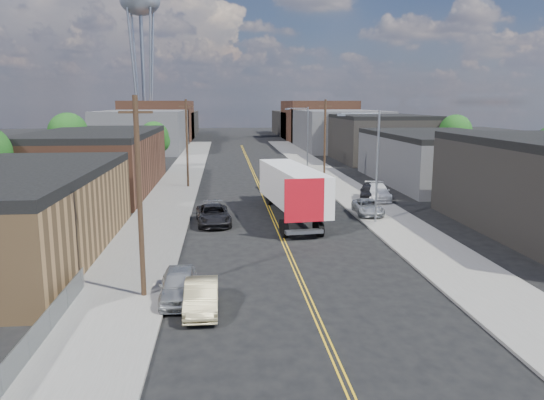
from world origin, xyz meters
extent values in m
plane|color=black|center=(0.00, 60.00, 0.00)|extent=(260.00, 260.00, 0.00)
cube|color=gold|center=(0.00, 45.00, 0.01)|extent=(0.32, 120.00, 0.01)
cube|color=slate|center=(-9.50, 45.00, 0.07)|extent=(5.00, 140.00, 0.15)
cube|color=slate|center=(9.50, 45.00, 0.07)|extent=(5.00, 140.00, 0.15)
cube|color=brown|center=(-18.00, 18.00, 2.50)|extent=(12.00, 22.00, 5.00)
cube|color=#543021|center=(-18.00, 44.00, 3.00)|extent=(12.00, 26.00, 6.00)
cube|color=black|center=(-18.00, 44.00, 6.30)|extent=(12.00, 26.00, 0.60)
cube|color=navy|center=(15.20, 20.00, 3.60)|extent=(0.30, 20.00, 0.80)
cube|color=#3E3F41|center=(22.00, 46.00, 2.75)|extent=(14.00, 24.00, 5.50)
cube|color=black|center=(22.00, 46.00, 5.80)|extent=(14.00, 24.00, 0.60)
cube|color=black|center=(22.00, 72.00, 3.50)|extent=(14.00, 22.00, 7.00)
cube|color=black|center=(22.00, 72.00, 7.30)|extent=(14.00, 22.00, 0.60)
cube|color=#3E3F41|center=(-20.00, 95.00, 4.00)|extent=(16.00, 30.00, 8.00)
cube|color=#3E3F41|center=(20.00, 95.00, 4.00)|extent=(16.00, 30.00, 8.00)
cube|color=#543021|center=(-20.00, 120.00, 5.00)|extent=(16.00, 26.00, 10.00)
cube|color=#543021|center=(20.00, 120.00, 5.00)|extent=(16.00, 26.00, 10.00)
cube|color=black|center=(-20.00, 140.00, 3.50)|extent=(16.00, 40.00, 7.00)
cube|color=black|center=(20.00, 140.00, 3.50)|extent=(16.00, 40.00, 7.00)
cylinder|color=gray|center=(-22.00, 110.00, 15.00)|extent=(0.80, 0.80, 30.00)
cylinder|color=gray|center=(-23.76, 108.24, 15.00)|extent=(1.94, 1.94, 29.98)
cylinder|color=gray|center=(-20.24, 108.24, 15.00)|extent=(1.94, 1.94, 29.98)
cylinder|color=gray|center=(-23.76, 111.76, 15.00)|extent=(1.94, 1.94, 29.98)
cylinder|color=gray|center=(-20.24, 111.76, 15.00)|extent=(1.94, 1.94, 29.98)
ellipsoid|color=#9EA8B2|center=(-22.00, 110.00, 32.00)|extent=(9.00, 9.00, 6.75)
cylinder|color=gray|center=(8.00, 25.00, 4.50)|extent=(0.18, 0.18, 9.00)
cylinder|color=gray|center=(6.50, 25.00, 8.80)|extent=(3.00, 0.12, 0.12)
cube|color=gray|center=(5.00, 25.00, 8.70)|extent=(0.60, 0.25, 0.18)
cylinder|color=gray|center=(8.00, 60.00, 4.50)|extent=(0.18, 0.18, 9.00)
cylinder|color=gray|center=(6.50, 60.00, 8.80)|extent=(3.00, 0.12, 0.12)
cube|color=gray|center=(5.00, 60.00, 8.70)|extent=(0.60, 0.25, 0.18)
cylinder|color=black|center=(-8.20, 10.00, 5.00)|extent=(0.26, 0.26, 10.00)
cube|color=black|center=(-8.20, 10.00, 9.20)|extent=(1.60, 0.12, 0.12)
cylinder|color=black|center=(-8.20, 45.00, 5.00)|extent=(0.26, 0.26, 10.00)
cube|color=black|center=(-8.20, 45.00, 9.20)|extent=(1.60, 0.12, 0.12)
cylinder|color=black|center=(8.20, 48.00, 5.00)|extent=(0.26, 0.26, 10.00)
cube|color=black|center=(8.20, 48.00, 9.20)|extent=(1.60, 0.12, 0.12)
cube|color=slate|center=(-11.50, 3.50, 0.60)|extent=(0.02, 16.00, 1.20)
cube|color=slate|center=(-11.50, 3.50, 1.20)|extent=(0.05, 16.00, 0.05)
cylinder|color=black|center=(-24.00, 55.00, 2.25)|extent=(0.36, 0.36, 4.50)
sphere|color=#10390F|center=(-24.00, 55.00, 5.85)|extent=(5.04, 5.04, 5.04)
sphere|color=#10390F|center=(-23.40, 55.30, 4.95)|extent=(3.96, 3.96, 3.96)
sphere|color=#10390F|center=(-24.50, 54.60, 5.22)|extent=(3.60, 3.60, 3.60)
cylinder|color=black|center=(-14.00, 62.00, 1.88)|extent=(0.36, 0.36, 3.75)
sphere|color=#10390F|center=(-14.00, 62.00, 4.88)|extent=(4.20, 4.20, 4.20)
sphere|color=#10390F|center=(-13.40, 62.30, 4.12)|extent=(3.30, 3.30, 3.30)
sphere|color=#10390F|center=(-14.50, 61.60, 4.35)|extent=(3.00, 3.00, 3.00)
cylinder|color=black|center=(30.00, 60.00, 2.12)|extent=(0.36, 0.36, 4.25)
sphere|color=#10390F|center=(30.00, 60.00, 5.53)|extent=(4.76, 4.76, 4.76)
sphere|color=#10390F|center=(30.60, 60.30, 4.68)|extent=(3.74, 3.74, 3.74)
sphere|color=#10390F|center=(29.50, 59.60, 4.93)|extent=(3.40, 3.40, 3.40)
cube|color=silver|center=(1.50, 27.09, 2.87)|extent=(4.50, 13.48, 3.09)
cube|color=#A00C17|center=(1.50, 20.48, 2.87)|extent=(2.88, 0.48, 3.11)
cube|color=gray|center=(1.50, 20.48, 0.61)|extent=(2.78, 0.94, 0.25)
cube|color=black|center=(1.50, 35.25, 1.71)|extent=(3.17, 3.84, 3.42)
cylinder|color=black|center=(1.50, 21.88, 0.55)|extent=(2.98, 1.45, 1.10)
cylinder|color=black|center=(1.50, 35.25, 0.55)|extent=(2.87, 1.44, 1.10)
imported|color=#A1A4A6|center=(-6.40, 9.51, 0.79)|extent=(2.04, 4.72, 1.59)
imported|color=tan|center=(-5.25, 8.00, 0.72)|extent=(1.56, 4.40, 1.45)
imported|color=black|center=(-5.00, 26.00, 0.78)|extent=(3.06, 5.81, 1.56)
imported|color=gray|center=(-5.12, 27.52, 0.68)|extent=(2.03, 4.76, 1.37)
imported|color=#B4B7B9|center=(8.20, 28.00, 0.80)|extent=(2.40, 4.77, 1.29)
imported|color=silver|center=(11.00, 34.68, 0.93)|extent=(2.90, 5.65, 1.57)
imported|color=black|center=(10.26, 34.90, 0.95)|extent=(3.05, 5.00, 1.59)
imported|color=black|center=(1.50, 42.00, 0.74)|extent=(2.79, 5.47, 1.48)
camera|label=1|loc=(-4.12, -15.72, 9.66)|focal=35.00mm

